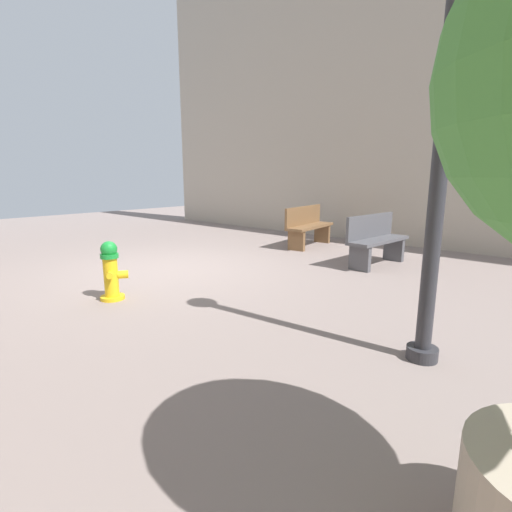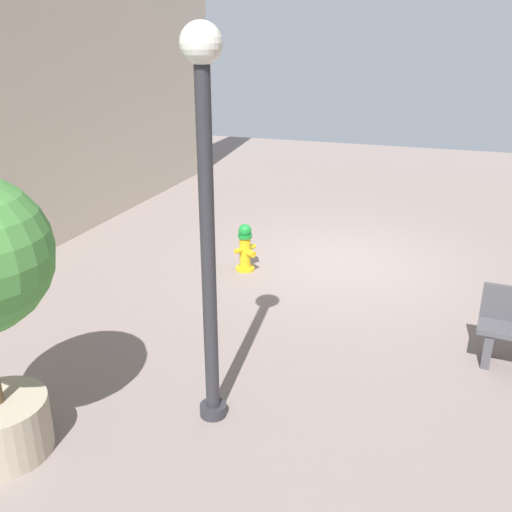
{
  "view_description": "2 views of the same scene",
  "coord_description": "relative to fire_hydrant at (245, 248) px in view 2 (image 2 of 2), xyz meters",
  "views": [
    {
      "loc": [
        3.99,
        5.72,
        1.67
      ],
      "look_at": [
        0.42,
        2.52,
        0.67
      ],
      "focal_mm": 27.01,
      "sensor_mm": 36.0,
      "label": 1
    },
    {
      "loc": [
        -1.51,
        9.15,
        3.7
      ],
      "look_at": [
        0.93,
        2.05,
        0.76
      ],
      "focal_mm": 39.57,
      "sensor_mm": 36.0,
      "label": 2
    }
  ],
  "objects": [
    {
      "name": "fire_hydrant",
      "position": [
        0.0,
        0.0,
        0.0
      ],
      "size": [
        0.38,
        0.4,
        0.81
      ],
      "color": "gold",
      "rests_on": "ground_plane"
    },
    {
      "name": "street_lamp",
      "position": [
        -1.02,
        3.79,
        1.98
      ],
      "size": [
        0.36,
        0.36,
        3.83
      ],
      "color": "#2D2D33",
      "rests_on": "ground_plane"
    },
    {
      "name": "ground_plane",
      "position": [
        -1.53,
        -0.87,
        -0.4
      ],
      "size": [
        23.4,
        23.4,
        0.0
      ],
      "primitive_type": "plane",
      "color": "gray"
    }
  ]
}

